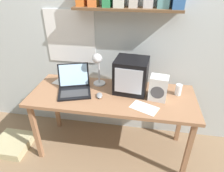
% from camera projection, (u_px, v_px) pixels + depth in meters
% --- Properties ---
extents(ground_plane, '(12.00, 12.00, 0.00)m').
position_uv_depth(ground_plane, '(112.00, 147.00, 2.42)').
color(ground_plane, '#8B6E50').
extents(back_wall, '(5.60, 0.24, 2.60)m').
position_uv_depth(back_wall, '(119.00, 30.00, 2.13)').
color(back_wall, silver).
rests_on(back_wall, ground_plane).
extents(corner_desk, '(1.68, 0.65, 0.76)m').
position_uv_depth(corner_desk, '(112.00, 100.00, 2.08)').
color(corner_desk, '#9E6D4C').
rests_on(corner_desk, ground_plane).
extents(crt_monitor, '(0.35, 0.33, 0.35)m').
position_uv_depth(crt_monitor, '(131.00, 76.00, 2.02)').
color(crt_monitor, black).
rests_on(crt_monitor, corner_desk).
extents(laptop, '(0.42, 0.43, 0.25)m').
position_uv_depth(laptop, '(74.00, 85.00, 2.08)').
color(laptop, black).
rests_on(laptop, corner_desk).
extents(desk_lamp, '(0.13, 0.18, 0.38)m').
position_uv_depth(desk_lamp, '(98.00, 64.00, 2.06)').
color(desk_lamp, silver).
rests_on(desk_lamp, corner_desk).
extents(juice_glass, '(0.06, 0.06, 0.11)m').
position_uv_depth(juice_glass, '(178.00, 90.00, 2.02)').
color(juice_glass, white).
rests_on(juice_glass, corner_desk).
extents(space_heater, '(0.19, 0.16, 0.24)m').
position_uv_depth(space_heater, '(158.00, 88.00, 1.92)').
color(space_heater, white).
rests_on(space_heater, corner_desk).
extents(computer_mouse, '(0.08, 0.12, 0.03)m').
position_uv_depth(computer_mouse, '(99.00, 95.00, 2.00)').
color(computer_mouse, gray).
rests_on(computer_mouse, corner_desk).
extents(printed_handout, '(0.29, 0.24, 0.00)m').
position_uv_depth(printed_handout, '(144.00, 108.00, 1.84)').
color(printed_handout, white).
rests_on(printed_handout, corner_desk).
extents(open_notebook, '(0.26, 0.22, 0.00)m').
position_uv_depth(open_notebook, '(64.00, 82.00, 2.27)').
color(open_notebook, white).
rests_on(open_notebook, corner_desk).
extents(floor_cushion, '(0.40, 0.40, 0.10)m').
position_uv_depth(floor_cushion, '(13.00, 144.00, 2.40)').
color(floor_cushion, '#BEB486').
rests_on(floor_cushion, ground_plane).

